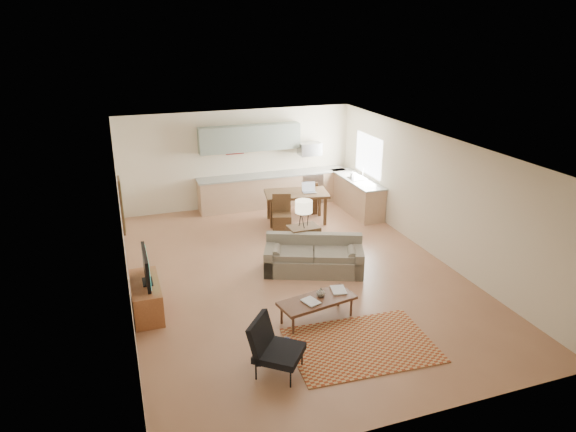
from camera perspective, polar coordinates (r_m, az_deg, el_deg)
name	(u,v)px	position (r m, az deg, el deg)	size (l,w,h in m)	color
room	(293,212)	(10.21, 0.55, 0.49)	(9.00, 9.00, 9.00)	#976446
kitchen_counter_back	(273,190)	(14.52, -1.66, 2.94)	(4.26, 0.64, 0.92)	tan
kitchen_counter_right	(357,195)	(14.21, 7.62, 2.37)	(0.64, 2.26, 0.92)	tan
kitchen_range	(309,186)	(14.87, 2.39, 3.32)	(0.62, 0.62, 0.90)	#A5A8AD
kitchen_microwave	(310,149)	(14.61, 2.42, 7.47)	(0.62, 0.40, 0.35)	#A5A8AD
upper_cabinets	(250,138)	(14.12, -4.26, 8.64)	(2.80, 0.34, 0.70)	gray
window_right	(369,155)	(14.05, 8.94, 6.71)	(0.02, 1.40, 1.05)	white
wall_art_left	(122,205)	(10.46, -17.98, 1.12)	(0.06, 0.42, 1.10)	#9C8F41
triptych	(235,145)	(14.20, -5.96, 7.83)	(1.70, 0.04, 0.50)	#F6E0BD
rug	(361,345)	(8.59, 8.12, -13.99)	(2.29, 1.59, 0.02)	maroon
sofa	(314,255)	(10.64, 2.88, -4.40)	(2.10, 0.92, 0.73)	#6C6555
coffee_table	(317,309)	(9.07, 3.23, -10.31)	(1.36, 0.54, 0.41)	#452719
book_a	(305,304)	(8.80, 1.96, -9.73)	(0.31, 0.36, 0.03)	maroon
book_b	(332,291)	(9.23, 4.88, -8.25)	(0.31, 0.38, 0.03)	navy
vase	(321,292)	(9.02, 3.66, -8.44)	(0.18, 0.18, 0.16)	black
armchair	(279,348)	(7.72, -0.97, -14.45)	(0.74, 0.74, 0.85)	black
tv_credenza	(146,297)	(9.58, -15.46, -8.69)	(0.49, 1.27, 0.59)	brown
tv	(146,267)	(9.32, -15.50, -5.51)	(0.10, 0.98, 0.59)	black
console_table	(303,243)	(11.20, 1.72, -2.98)	(0.65, 0.44, 0.76)	#3D2918
table_lamp	(304,213)	(10.95, 1.76, 0.31)	(0.37, 0.37, 0.61)	beige
dining_table	(296,207)	(13.28, 0.93, 0.98)	(1.59, 0.91, 0.81)	#3D2918
dining_chair_near	(282,215)	(12.55, -0.70, 0.15)	(0.46, 0.48, 0.96)	#3D2918
dining_chair_far	(309,196)	(13.99, 2.39, 2.20)	(0.43, 0.45, 0.90)	#3D2918
laptop	(310,188)	(13.13, 2.40, 3.17)	(0.34, 0.25, 0.25)	#A5A8AD
soap_bottle	(352,174)	(14.10, 7.17, 4.60)	(0.10, 0.10, 0.19)	#F6E0BD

